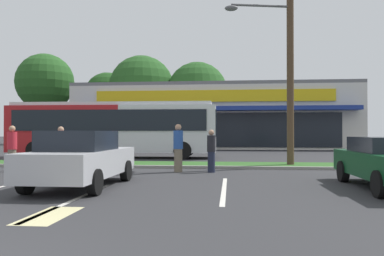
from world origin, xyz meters
TOP-DOWN VIEW (x-y plane):
  - grass_median at (0.00, 14.00)m, footprint 56.00×2.20m
  - curb_lip at (0.00, 12.78)m, footprint 56.00×0.24m
  - parking_stripe_2 at (0.04, 5.24)m, footprint 0.12×4.80m
  - parking_stripe_3 at (3.36, 7.11)m, footprint 0.12×4.80m
  - lot_arrow at (0.25, 3.60)m, footprint 0.70×1.60m
  - storefront_building at (2.01, 36.51)m, footprint 25.77×14.35m
  - tree_far_left at (-19.70, 43.12)m, footprint 7.15×7.15m
  - tree_left at (-12.75, 46.66)m, footprint 6.15×6.15m
  - tree_mid_left at (-7.56, 44.21)m, footprint 8.16×8.16m
  - tree_mid at (-0.47, 43.42)m, footprint 7.35×7.35m
  - utility_pole at (5.97, 13.80)m, footprint 3.14×2.38m
  - city_bus at (-3.36, 19.09)m, footprint 12.22×2.90m
  - car_0 at (-0.58, 7.15)m, footprint 1.96×4.44m
  - car_1 at (-2.73, 25.53)m, footprint 4.40×2.02m
  - car_3 at (-10.04, 25.97)m, footprint 4.47×2.00m
  - pedestrian_near_bench at (-4.84, 10.91)m, footprint 0.36×0.36m
  - pedestrian_by_pole at (1.55, 11.37)m, footprint 0.37×0.37m
  - pedestrian_mid at (-2.92, 10.98)m, footprint 0.35×0.35m
  - pedestrian_far at (2.81, 11.37)m, footprint 0.32×0.32m

SIDE VIEW (x-z plane):
  - parking_stripe_2 at x=0.04m, z-range 0.00..0.01m
  - parking_stripe_3 at x=3.36m, z-range 0.00..0.01m
  - lot_arrow at x=0.25m, z-range 0.00..0.01m
  - grass_median at x=0.00m, z-range 0.00..0.12m
  - curb_lip at x=0.00m, z-range 0.00..0.12m
  - car_3 at x=-10.04m, z-range 0.03..1.46m
  - car_0 at x=-0.58m, z-range 0.01..1.57m
  - pedestrian_far at x=2.81m, z-range 0.00..1.62m
  - car_1 at x=-2.73m, z-range 0.01..1.61m
  - pedestrian_mid at x=-2.92m, z-range 0.00..1.74m
  - pedestrian_near_bench at x=-4.84m, z-range 0.00..1.77m
  - pedestrian_by_pole at x=1.55m, z-range 0.00..1.83m
  - city_bus at x=-3.36m, z-range 0.14..3.39m
  - storefront_building at x=2.01m, z-range 0.00..5.97m
  - utility_pole at x=5.97m, z-range 0.34..10.01m
  - tree_mid at x=-0.47m, z-range 1.34..11.38m
  - tree_left at x=-12.75m, z-range 1.64..11.10m
  - tree_mid_left at x=-7.56m, z-range 1.47..12.58m
  - tree_far_left at x=-19.70m, z-range 2.10..13.47m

